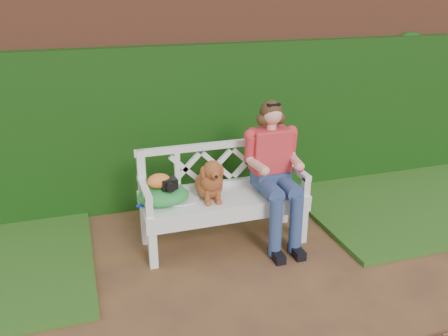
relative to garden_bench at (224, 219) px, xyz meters
name	(u,v)px	position (x,y,z in m)	size (l,w,h in m)	color
ground	(239,285)	(-0.09, -0.68, -0.24)	(60.00, 60.00, 0.00)	#4C2E22
brick_wall	(181,99)	(-0.09, 1.22, 0.86)	(10.00, 0.30, 2.20)	brown
ivy_hedge	(187,127)	(-0.09, 1.00, 0.61)	(10.00, 0.18, 1.70)	#15360A
grass_right	(414,198)	(2.31, 0.22, -0.21)	(2.60, 2.00, 0.05)	#133B10
garden_bench	(224,219)	(0.00, 0.00, 0.00)	(1.58, 0.60, 0.48)	white
seated_woman	(271,176)	(0.45, -0.02, 0.39)	(0.53, 0.71, 1.25)	#DD576E
dog	(210,178)	(-0.14, -0.02, 0.44)	(0.27, 0.36, 0.40)	#B68035
tennis_racket	(179,200)	(-0.41, 0.00, 0.25)	(0.58, 0.24, 0.03)	white
green_bag	(163,195)	(-0.55, 0.02, 0.32)	(0.45, 0.35, 0.15)	#126C15
camera_item	(169,183)	(-0.50, -0.03, 0.44)	(0.14, 0.10, 0.09)	black
baseball_glove	(159,181)	(-0.58, 0.01, 0.46)	(0.20, 0.15, 0.13)	orange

